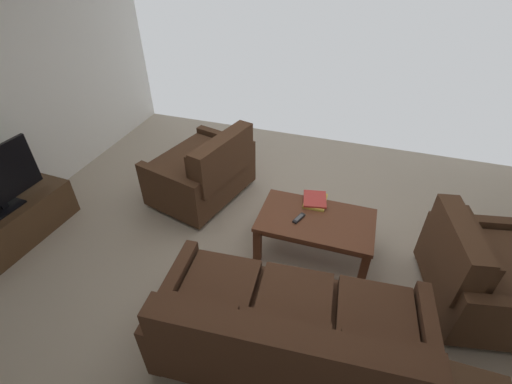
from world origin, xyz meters
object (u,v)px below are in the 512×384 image
object	(u,v)px
tv_stand	(14,225)
book_stack	(315,200)
armchair_side	(480,273)
tv_remote	(299,218)
sofa_main	(289,334)
coffee_table	(316,224)
loveseat_near	(204,171)

from	to	relation	value
tv_stand	book_stack	xyz separation A→B (m)	(-2.88, -1.04, 0.25)
armchair_side	tv_remote	xyz separation A→B (m)	(1.56, -0.11, 0.09)
sofa_main	book_stack	world-z (taller)	sofa_main
coffee_table	tv_stand	size ratio (longest dim) A/B	0.87
coffee_table	tv_remote	world-z (taller)	tv_remote
book_stack	loveseat_near	bearing A→B (deg)	-11.36
sofa_main	loveseat_near	distance (m)	2.23
armchair_side	book_stack	world-z (taller)	armchair_side
sofa_main	coffee_table	xyz separation A→B (m)	(0.03, -1.18, 0.02)
armchair_side	tv_remote	size ratio (longest dim) A/B	6.84
tv_stand	tv_remote	bearing A→B (deg)	-165.29
sofa_main	tv_remote	bearing A→B (deg)	-80.66
armchair_side	book_stack	xyz separation A→B (m)	(1.46, -0.42, 0.10)
armchair_side	tv_stand	bearing A→B (deg)	8.14
sofa_main	tv_stand	world-z (taller)	sofa_main
book_stack	armchair_side	bearing A→B (deg)	164.10
loveseat_near	book_stack	xyz separation A→B (m)	(-1.35, 0.27, 0.09)
sofa_main	loveseat_near	bearing A→B (deg)	-49.88
sofa_main	armchair_side	distance (m)	1.71
coffee_table	tv_stand	bearing A→B (deg)	14.97
coffee_table	sofa_main	bearing A→B (deg)	91.32
sofa_main	coffee_table	bearing A→B (deg)	-88.68
loveseat_near	book_stack	bearing A→B (deg)	168.64
loveseat_near	tv_remote	distance (m)	1.38
coffee_table	book_stack	distance (m)	0.27
sofa_main	armchair_side	size ratio (longest dim) A/B	1.75
coffee_table	book_stack	size ratio (longest dim) A/B	3.56
loveseat_near	tv_remote	size ratio (longest dim) A/B	7.86
armchair_side	tv_remote	distance (m)	1.56
loveseat_near	tv_remote	xyz separation A→B (m)	(-1.25, 0.58, 0.08)
coffee_table	book_stack	bearing A→B (deg)	-76.39
sofa_main	book_stack	bearing A→B (deg)	-86.49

